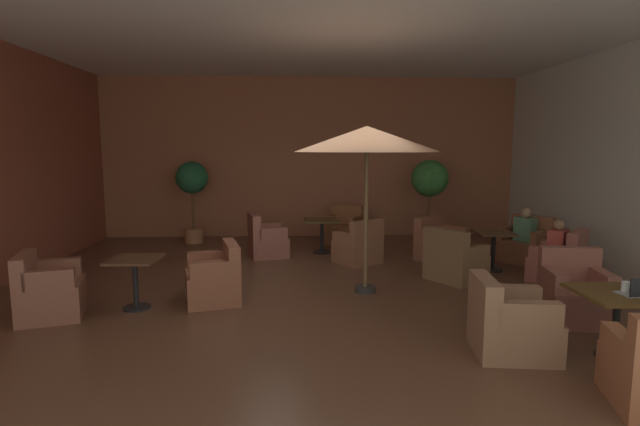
{
  "coord_description": "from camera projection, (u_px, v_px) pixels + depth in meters",
  "views": [
    {
      "loc": [
        -0.39,
        -7.12,
        2.15
      ],
      "look_at": [
        0.0,
        0.48,
        1.13
      ],
      "focal_mm": 27.2,
      "sensor_mm": 36.0,
      "label": 1
    }
  ],
  "objects": [
    {
      "name": "armchair_front_left_west",
      "position": [
        575.0,
        295.0,
        6.03
      ],
      "size": [
        0.84,
        0.82,
        0.9
      ],
      "color": "brown",
      "rests_on": "ground_plane"
    },
    {
      "name": "armchair_front_right_south",
      "position": [
        359.0,
        247.0,
        9.09
      ],
      "size": [
        0.98,
        0.98,
        0.84
      ],
      "color": "#8F5C41",
      "rests_on": "ground_plane"
    },
    {
      "name": "armchair_rear_right_north",
      "position": [
        525.0,
        245.0,
        9.21
      ],
      "size": [
        1.08,
        1.1,
        0.87
      ],
      "color": "brown",
      "rests_on": "ground_plane"
    },
    {
      "name": "potted_tree_mid_left",
      "position": [
        430.0,
        182.0,
        10.91
      ],
      "size": [
        0.83,
        0.83,
        1.89
      ],
      "color": "silver",
      "rests_on": "ground_plane"
    },
    {
      "name": "cafe_table_front_right",
      "position": [
        322.0,
        227.0,
        9.99
      ],
      "size": [
        0.71,
        0.71,
        0.69
      ],
      "color": "black",
      "rests_on": "ground_plane"
    },
    {
      "name": "patio_umbrella_tall_red",
      "position": [
        367.0,
        140.0,
        7.02
      ],
      "size": [
        2.12,
        2.12,
        2.47
      ],
      "color": "#2D2D2D",
      "rests_on": "ground_plane"
    },
    {
      "name": "cafe_table_rear_right",
      "position": [
        494.0,
        241.0,
        8.52
      ],
      "size": [
        0.66,
        0.66,
        0.69
      ],
      "color": "black",
      "rests_on": "ground_plane"
    },
    {
      "name": "armchair_front_right_east",
      "position": [
        266.0,
        241.0,
        9.7
      ],
      "size": [
        0.88,
        0.95,
        0.86
      ],
      "color": "#8F5243",
      "rests_on": "ground_plane"
    },
    {
      "name": "armchair_rear_right_west",
      "position": [
        560.0,
        263.0,
        7.85
      ],
      "size": [
        1.09,
        1.09,
        0.86
      ],
      "color": "#934E43",
      "rests_on": "ground_plane"
    },
    {
      "name": "cafe_table_mid_center",
      "position": [
        135.0,
        271.0,
        6.48
      ],
      "size": [
        0.66,
        0.66,
        0.69
      ],
      "color": "black",
      "rests_on": "ground_plane"
    },
    {
      "name": "armchair_rear_right_south",
      "position": [
        454.0,
        262.0,
        7.9
      ],
      "size": [
        1.05,
        1.07,
        0.87
      ],
      "color": "brown",
      "rests_on": "ground_plane"
    },
    {
      "name": "patron_by_window",
      "position": [
        525.0,
        227.0,
        9.13
      ],
      "size": [
        0.4,
        0.42,
        0.63
      ],
      "color": "#507E5E",
      "rests_on": "ground_plane"
    },
    {
      "name": "patron_blue_shirt",
      "position": [
        558.0,
        241.0,
        7.84
      ],
      "size": [
        0.44,
        0.45,
        0.6
      ],
      "color": "#B8463E",
      "rests_on": "ground_plane"
    },
    {
      "name": "open_laptop",
      "position": [
        639.0,
        291.0,
        4.81
      ],
      "size": [
        0.33,
        0.25,
        0.2
      ],
      "color": "#9EA0A5",
      "rests_on": "cafe_table_front_left"
    },
    {
      "name": "armchair_rear_right_east",
      "position": [
        441.0,
        244.0,
        9.33
      ],
      "size": [
        1.11,
        1.11,
        0.82
      ],
      "color": "brown",
      "rests_on": "ground_plane"
    },
    {
      "name": "armchair_front_right_north",
      "position": [
        343.0,
        229.0,
        11.08
      ],
      "size": [
        1.0,
        0.99,
        0.84
      ],
      "color": "brown",
      "rests_on": "ground_plane"
    },
    {
      "name": "ceiling_slab",
      "position": [
        322.0,
        26.0,
        6.84
      ],
      "size": [
        10.1,
        9.52,
        0.06
      ],
      "primitive_type": "cube",
      "color": "silver",
      "rests_on": "wall_back_brick"
    },
    {
      "name": "iced_drink_cup",
      "position": [
        626.0,
        287.0,
        4.93
      ],
      "size": [
        0.08,
        0.08,
        0.11
      ],
      "primitive_type": "cylinder",
      "color": "white",
      "rests_on": "cafe_table_front_left"
    },
    {
      "name": "cafe_table_front_left",
      "position": [
        617.0,
        304.0,
        4.95
      ],
      "size": [
        0.79,
        0.79,
        0.69
      ],
      "color": "black",
      "rests_on": "ground_plane"
    },
    {
      "name": "armchair_mid_center_north",
      "position": [
        215.0,
        279.0,
        6.82
      ],
      "size": [
        0.89,
        0.97,
        0.83
      ],
      "color": "brown",
      "rests_on": "ground_plane"
    },
    {
      "name": "ground_plane",
      "position": [
        322.0,
        291.0,
        7.35
      ],
      "size": [
        10.1,
        9.52,
        0.02
      ],
      "primitive_type": "cube",
      "color": "brown"
    },
    {
      "name": "armchair_mid_center_east",
      "position": [
        48.0,
        293.0,
        6.16
      ],
      "size": [
        0.91,
        0.94,
        0.84
      ],
      "color": "brown",
      "rests_on": "ground_plane"
    },
    {
      "name": "potted_tree_left_corner",
      "position": [
        192.0,
        185.0,
        10.92
      ],
      "size": [
        0.72,
        0.72,
        1.86
      ],
      "color": "#A56B45",
      "rests_on": "ground_plane"
    },
    {
      "name": "wall_back_brick",
      "position": [
        311.0,
        158.0,
        11.77
      ],
      "size": [
        10.1,
        0.08,
        3.83
      ],
      "primitive_type": "cube",
      "color": "#9E5E42",
      "rests_on": "ground_plane"
    },
    {
      "name": "armchair_front_left_north",
      "position": [
        510.0,
        325.0,
        5.07
      ],
      "size": [
        0.88,
        0.82,
        0.82
      ],
      "color": "#8A5F46",
      "rests_on": "ground_plane"
    }
  ]
}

